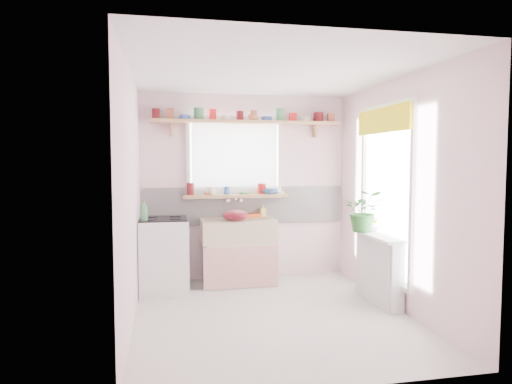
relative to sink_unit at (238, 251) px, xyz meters
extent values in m
plane|color=beige|center=(0.15, -1.29, -0.43)|extent=(3.20, 3.20, 0.00)
plane|color=white|center=(0.15, -1.29, 2.07)|extent=(3.20, 3.20, 0.00)
plane|color=#FFD5DB|center=(0.15, 0.31, 0.82)|extent=(2.80, 0.00, 2.80)
plane|color=#FFD5DB|center=(0.15, -2.89, 0.82)|extent=(2.80, 0.00, 2.80)
plane|color=#FFD5DB|center=(-1.25, -1.29, 0.82)|extent=(0.00, 3.20, 3.20)
plane|color=#FFD5DB|center=(1.55, -1.29, 0.82)|extent=(0.00, 3.20, 3.20)
cube|color=white|center=(0.15, 0.29, 0.57)|extent=(2.74, 0.03, 0.50)
cube|color=pink|center=(0.15, 0.29, 0.37)|extent=(2.74, 0.02, 0.12)
cube|color=white|center=(0.00, 0.30, 1.22)|extent=(1.20, 0.01, 1.00)
cube|color=white|center=(0.00, 0.24, 1.22)|extent=(1.15, 0.02, 0.95)
cube|color=white|center=(1.54, -1.09, 0.82)|extent=(0.01, 1.10, 1.90)
cube|color=yellow|center=(1.46, -1.09, 1.63)|extent=(0.03, 1.20, 0.28)
cube|color=white|center=(0.00, 0.01, -0.16)|extent=(0.85, 0.55, 0.55)
cube|color=#C9433B|center=(0.00, -0.27, -0.16)|extent=(0.95, 0.02, 0.53)
cube|color=beige|center=(0.00, 0.01, 0.27)|extent=(0.95, 0.55, 0.30)
cylinder|color=silver|center=(0.00, 0.26, 0.67)|extent=(0.03, 0.22, 0.03)
cube|color=white|center=(-0.95, -0.24, 0.02)|extent=(0.58, 0.58, 0.90)
cube|color=black|center=(-0.95, -0.24, 0.47)|extent=(0.56, 0.56, 0.02)
cylinder|color=black|center=(-1.09, -0.38, 0.49)|extent=(0.14, 0.14, 0.01)
cylinder|color=black|center=(-0.81, -0.38, 0.49)|extent=(0.14, 0.14, 0.01)
cylinder|color=black|center=(-1.09, -0.10, 0.49)|extent=(0.14, 0.14, 0.01)
cylinder|color=black|center=(-0.81, -0.10, 0.49)|extent=(0.14, 0.14, 0.01)
cube|color=white|center=(1.45, -1.09, -0.06)|extent=(0.15, 0.90, 0.75)
cube|color=white|center=(1.42, -1.09, 0.33)|extent=(0.22, 0.95, 0.03)
cube|color=tan|center=(0.00, 0.19, 0.71)|extent=(1.40, 0.22, 0.04)
cube|color=tan|center=(0.15, 0.18, 1.69)|extent=(2.52, 0.24, 0.04)
cylinder|color=#590F14|center=(-1.03, 0.18, 1.77)|extent=(0.11, 0.11, 0.12)
cylinder|color=#A55133|center=(-0.85, 0.18, 1.77)|extent=(0.11, 0.11, 0.12)
cylinder|color=#3359A5|center=(-0.67, 0.18, 1.74)|extent=(0.11, 0.11, 0.06)
cylinder|color=#3F7F4C|center=(-0.49, 0.18, 1.77)|extent=(0.11, 0.11, 0.12)
cylinder|color=red|center=(-0.30, 0.18, 1.77)|extent=(0.11, 0.11, 0.12)
cylinder|color=silver|center=(-0.12, 0.18, 1.74)|extent=(0.11, 0.11, 0.06)
cylinder|color=#590F14|center=(0.06, 0.18, 1.77)|extent=(0.11, 0.11, 0.12)
cylinder|color=#A55133|center=(0.24, 0.18, 1.77)|extent=(0.11, 0.11, 0.12)
cylinder|color=#3359A5|center=(0.42, 0.18, 1.74)|extent=(0.11, 0.11, 0.06)
cylinder|color=#3F7F4C|center=(0.60, 0.18, 1.77)|extent=(0.11, 0.11, 0.12)
cylinder|color=red|center=(0.79, 0.18, 1.77)|extent=(0.11, 0.11, 0.12)
cylinder|color=silver|center=(0.97, 0.18, 1.74)|extent=(0.11, 0.11, 0.06)
cylinder|color=#590F14|center=(1.15, 0.18, 1.77)|extent=(0.11, 0.11, 0.12)
cylinder|color=#A55133|center=(1.33, 0.18, 1.77)|extent=(0.11, 0.11, 0.12)
cylinder|color=#590F14|center=(-0.62, 0.19, 0.79)|extent=(0.11, 0.11, 0.12)
cylinder|color=#A55133|center=(-0.37, 0.19, 0.79)|extent=(0.11, 0.11, 0.12)
cylinder|color=#3359A5|center=(-0.12, 0.19, 0.76)|extent=(0.11, 0.11, 0.06)
cylinder|color=#3F7F4C|center=(0.12, 0.19, 0.79)|extent=(0.11, 0.11, 0.12)
cylinder|color=red|center=(0.37, 0.19, 0.79)|extent=(0.11, 0.11, 0.12)
cylinder|color=silver|center=(0.62, 0.19, 0.76)|extent=(0.11, 0.11, 0.06)
cube|color=#E05113|center=(0.10, 0.21, 0.44)|extent=(0.49, 0.43, 0.04)
ellipsoid|color=maroon|center=(-0.06, -0.19, 0.49)|extent=(0.35, 0.35, 0.15)
imported|color=#2E6E2C|center=(1.36, -0.86, 0.59)|extent=(0.56, 0.53, 0.49)
imported|color=silver|center=(1.48, -0.78, 0.38)|extent=(0.34, 0.34, 0.07)
imported|color=#2B6D30|center=(1.48, -0.82, 0.44)|extent=(0.12, 0.10, 0.19)
imported|color=#F1DB6B|center=(0.37, 0.20, 0.50)|extent=(0.08, 0.08, 0.17)
imported|color=#F0E4D0|center=(-0.32, 0.16, 0.78)|extent=(0.14, 0.14, 0.10)
imported|color=#3361A6|center=(0.46, 0.13, 0.76)|extent=(0.24, 0.24, 0.06)
imported|color=#A05431|center=(0.22, 0.12, 1.78)|extent=(0.16, 0.16, 0.14)
imported|color=#40814E|center=(-1.17, -0.46, 0.61)|extent=(0.11, 0.11, 0.25)
sphere|color=orange|center=(1.48, -0.78, 0.44)|extent=(0.08, 0.08, 0.08)
sphere|color=orange|center=(1.54, -0.75, 0.44)|extent=(0.08, 0.08, 0.08)
sphere|color=orange|center=(1.43, -0.76, 0.44)|extent=(0.08, 0.08, 0.08)
cylinder|color=gold|center=(1.50, -0.83, 0.45)|extent=(0.18, 0.04, 0.10)
camera|label=1|loc=(-0.93, -5.84, 1.18)|focal=32.00mm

